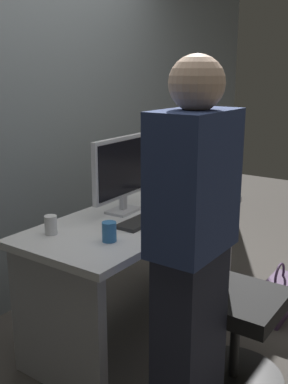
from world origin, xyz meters
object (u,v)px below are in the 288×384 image
(mouse, at_px, (174,204))
(handbag, at_px, (278,297))
(person_at_desk, at_px, (192,252))
(monitor, at_px, (123,170))
(office_chair, at_px, (227,303))
(keyboard, at_px, (147,219))
(desk, at_px, (137,251))
(cell_phone, at_px, (209,200))
(cup_by_monitor, at_px, (51,225))
(book_stack, at_px, (167,186))
(cup_near_keyboard, at_px, (109,232))

(mouse, relative_size, handbag, 0.26)
(person_at_desk, relative_size, monitor, 3.03)
(person_at_desk, bearing_deg, monitor, 55.64)
(office_chair, xyz_separation_m, person_at_desk, (-0.39, -0.00, 0.41))
(office_chair, xyz_separation_m, keyboard, (0.07, 0.55, 0.33))
(desk, height_order, keyboard, keyboard)
(cell_phone, bearing_deg, mouse, 169.92)
(cell_phone, bearing_deg, cup_by_monitor, 173.33)
(desk, bearing_deg, keyboard, -115.49)
(mouse, bearing_deg, cup_by_monitor, 160.79)
(keyboard, relative_size, cell_phone, 2.99)
(office_chair, bearing_deg, book_stack, 51.01)
(office_chair, bearing_deg, person_at_desk, -179.75)
(mouse, xyz_separation_m, cup_near_keyboard, (-0.69, -0.04, 0.03))
(person_at_desk, bearing_deg, desk, 51.95)
(person_at_desk, relative_size, mouse, 16.39)
(keyboard, height_order, cell_phone, keyboard)
(cup_near_keyboard, bearing_deg, desk, 17.40)
(person_at_desk, bearing_deg, handbag, -1.18)
(office_chair, height_order, book_stack, office_chair)
(keyboard, bearing_deg, cup_by_monitor, 148.51)
(monitor, xyz_separation_m, cup_near_keyboard, (-0.43, -0.24, -0.21))
(monitor, bearing_deg, cup_by_monitor, 171.60)
(office_chair, distance_m, person_at_desk, 0.57)
(person_at_desk, bearing_deg, keyboard, 49.98)
(handbag, bearing_deg, cell_phone, 103.53)
(cell_phone, bearing_deg, cup_near_keyboard, -170.65)
(desk, height_order, mouse, mouse)
(person_at_desk, distance_m, keyboard, 0.72)
(office_chair, bearing_deg, cell_phone, 34.44)
(monitor, distance_m, book_stack, 0.52)
(handbag, bearing_deg, keyboard, 140.36)
(mouse, bearing_deg, cell_phone, -23.77)
(book_stack, bearing_deg, person_at_desk, -143.02)
(office_chair, relative_size, monitor, 1.74)
(cell_phone, bearing_deg, office_chair, -131.87)
(person_at_desk, xyz_separation_m, handbag, (1.15, -0.02, -0.70))
(monitor, relative_size, book_stack, 2.44)
(handbag, bearing_deg, person_at_desk, 178.82)
(monitor, relative_size, handbag, 1.43)
(desk, height_order, book_stack, book_stack)
(person_at_desk, distance_m, handbag, 1.35)
(person_at_desk, bearing_deg, book_stack, 36.98)
(desk, xyz_separation_m, cup_by_monitor, (-0.51, 0.18, 0.28))
(cup_by_monitor, bearing_deg, cup_near_keyboard, -73.39)
(monitor, height_order, mouse, monitor)
(office_chair, relative_size, book_stack, 4.24)
(person_at_desk, relative_size, keyboard, 3.81)
(person_at_desk, bearing_deg, cup_by_monitor, 90.46)
(desk, relative_size, mouse, 14.91)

